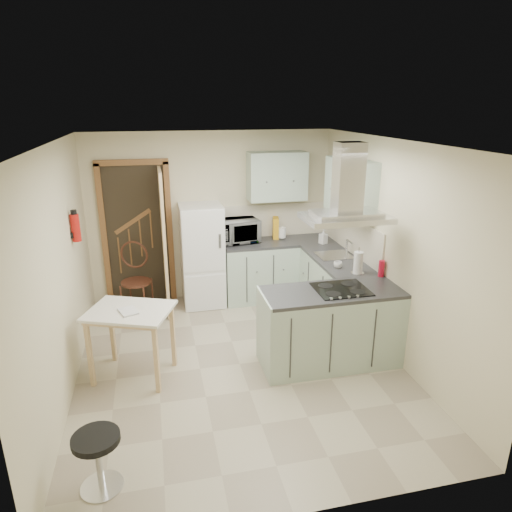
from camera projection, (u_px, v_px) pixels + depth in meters
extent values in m
plane|color=tan|center=(240.00, 364.00, 5.28)|extent=(4.20, 4.20, 0.00)
plane|color=silver|center=(237.00, 142.00, 4.48)|extent=(4.20, 4.20, 0.00)
plane|color=beige|center=(212.00, 217.00, 6.82)|extent=(3.60, 0.00, 3.60)
plane|color=beige|center=(59.00, 276.00, 4.50)|extent=(0.00, 4.20, 4.20)
plane|color=beige|center=(391.00, 251.00, 5.26)|extent=(0.00, 4.20, 4.20)
cube|color=brown|center=(138.00, 235.00, 6.62)|extent=(1.10, 0.12, 2.10)
cube|color=white|center=(202.00, 256.00, 6.66)|extent=(0.60, 0.60, 1.50)
cube|color=#9EB2A0|center=(259.00, 270.00, 6.94)|extent=(1.08, 0.60, 0.90)
cube|color=#9EB2A0|center=(328.00, 282.00, 6.49)|extent=(0.60, 1.95, 0.90)
cube|color=beige|center=(274.00, 220.00, 7.04)|extent=(1.68, 0.02, 0.50)
cube|color=#9EB2A0|center=(277.00, 176.00, 6.67)|extent=(0.85, 0.35, 0.70)
cube|color=#9EB2A0|center=(350.00, 187.00, 5.82)|extent=(0.35, 0.90, 0.70)
cube|color=#9EB2A0|center=(331.00, 327.00, 5.19)|extent=(1.55, 0.65, 0.90)
cube|color=black|center=(341.00, 289.00, 5.06)|extent=(0.58, 0.50, 0.01)
cube|color=silver|center=(346.00, 218.00, 4.80)|extent=(0.90, 0.55, 0.10)
cube|color=silver|center=(334.00, 255.00, 6.19)|extent=(0.45, 0.40, 0.01)
cylinder|color=#B2140F|center=(76.00, 228.00, 5.26)|extent=(0.10, 0.10, 0.32)
cube|color=tan|center=(133.00, 343.00, 4.94)|extent=(1.03, 0.91, 0.80)
cube|color=#462317|center=(136.00, 282.00, 6.43)|extent=(0.53, 0.53, 0.93)
cylinder|color=black|center=(99.00, 462.00, 3.51)|extent=(0.39, 0.39, 0.49)
imported|color=black|center=(237.00, 231.00, 6.74)|extent=(0.68, 0.51, 0.34)
cylinder|color=white|center=(282.00, 233.00, 6.93)|extent=(0.13, 0.13, 0.19)
cube|color=gold|center=(276.00, 228.00, 6.95)|extent=(0.13, 0.23, 0.32)
imported|color=silver|center=(323.00, 236.00, 6.69)|extent=(0.13, 0.13, 0.22)
cylinder|color=silver|center=(358.00, 262.00, 5.50)|extent=(0.14, 0.14, 0.28)
imported|color=beige|center=(338.00, 265.00, 5.72)|extent=(0.13, 0.13, 0.08)
cylinder|color=red|center=(381.00, 268.00, 5.42)|extent=(0.08, 0.08, 0.20)
imported|color=#913047|center=(120.00, 309.00, 4.70)|extent=(0.24, 0.27, 0.10)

